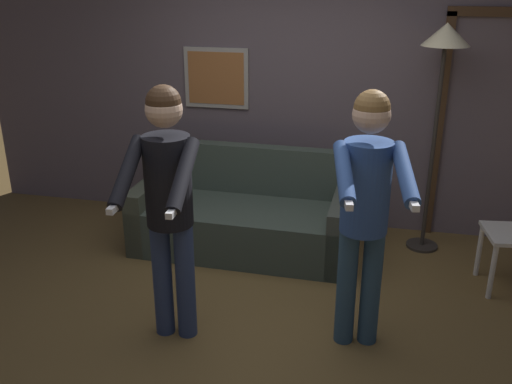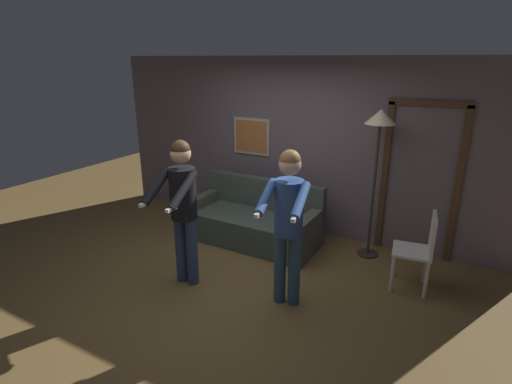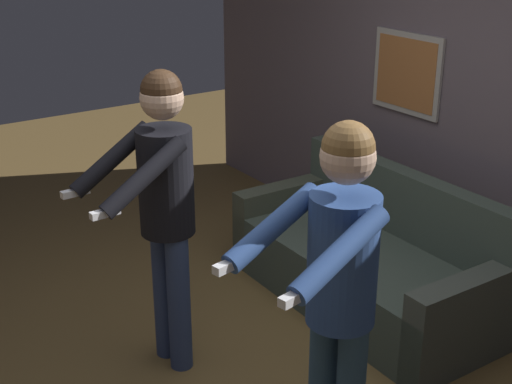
{
  "view_description": "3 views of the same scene",
  "coord_description": "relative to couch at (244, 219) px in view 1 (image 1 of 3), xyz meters",
  "views": [
    {
      "loc": [
        0.85,
        -3.34,
        2.35
      ],
      "look_at": [
        0.1,
        -0.07,
        1.05
      ],
      "focal_mm": 40.0,
      "sensor_mm": 36.0,
      "label": 1
    },
    {
      "loc": [
        2.33,
        -3.5,
        2.56
      ],
      "look_at": [
        0.39,
        -0.01,
        1.22
      ],
      "focal_mm": 28.0,
      "sensor_mm": 36.0,
      "label": 2
    },
    {
      "loc": [
        2.76,
        -1.82,
        2.48
      ],
      "look_at": [
        0.1,
        0.01,
        1.2
      ],
      "focal_mm": 50.0,
      "sensor_mm": 36.0,
      "label": 3
    }
  ],
  "objects": [
    {
      "name": "person_standing_right",
      "position": [
        1.08,
        -1.22,
        0.77
      ],
      "size": [
        0.52,
        0.74,
        1.72
      ],
      "color": "#2F4F6A",
      "rests_on": "ground_plane"
    },
    {
      "name": "back_wall_assembly",
      "position": [
        0.32,
        0.74,
        1.02
      ],
      "size": [
        6.4,
        0.1,
        2.6
      ],
      "color": "#685B62",
      "rests_on": "ground_plane"
    },
    {
      "name": "torchiere_lamp",
      "position": [
        1.58,
        0.36,
        1.42
      ],
      "size": [
        0.38,
        0.38,
        1.97
      ],
      "color": "#332D28",
      "rests_on": "ground_plane"
    },
    {
      "name": "ground_plane",
      "position": [
        0.3,
        -1.2,
        -0.28
      ],
      "size": [
        12.0,
        12.0,
        0.0
      ],
      "primitive_type": "plane",
      "color": "brown"
    },
    {
      "name": "couch",
      "position": [
        0.0,
        0.0,
        0.0
      ],
      "size": [
        1.92,
        0.89,
        0.87
      ],
      "color": "#404D42",
      "rests_on": "ground_plane"
    },
    {
      "name": "person_standing_left",
      "position": [
        -0.14,
        -1.41,
        0.77
      ],
      "size": [
        0.46,
        0.68,
        1.73
      ],
      "color": "navy",
      "rests_on": "ground_plane"
    }
  ]
}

